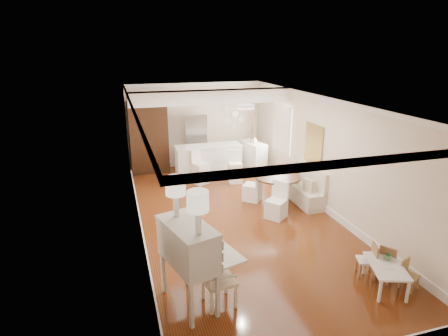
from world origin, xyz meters
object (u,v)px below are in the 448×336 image
secretary_bureau (188,265)px  gustavian_armchair (219,279)px  slip_chair_near (276,200)px  slip_chair_far (252,185)px  pantry_cabinet (149,137)px  kids_chair_c (410,275)px  sideboard (252,157)px  breakfast_counter (209,161)px  bar_stool_right (235,167)px  kids_table (385,276)px  kids_chair_b (366,260)px  fridge (206,141)px  kids_chair_a (384,265)px  dining_table (277,190)px  bar_stool_left (200,167)px

secretary_bureau → gustavian_armchair: size_ratio=1.57×
gustavian_armchair → slip_chair_near: size_ratio=1.01×
slip_chair_far → pantry_cabinet: (-2.35, 3.22, 0.71)m
kids_chair_c → sideboard: (-0.33, 6.65, 0.23)m
breakfast_counter → bar_stool_right: bearing=-47.2°
kids_table → bar_stool_right: (-0.82, 5.67, 0.27)m
secretary_bureau → pantry_cabinet: 6.95m
gustavian_armchair → slip_chair_far: bearing=-33.4°
kids_chair_b → slip_chair_far: slip_chair_far is taller
gustavian_armchair → pantry_cabinet: 7.09m
fridge → kids_chair_b: bearing=-80.4°
kids_chair_a → breakfast_counter: size_ratio=0.29×
dining_table → pantry_cabinet: size_ratio=0.51×
bar_stool_right → sideboard: size_ratio=0.94×
pantry_cabinet → kids_chair_c: bearing=-65.0°
bar_stool_right → fridge: bearing=110.6°
kids_table → slip_chair_near: size_ratio=0.98×
kids_table → fridge: fridge is taller
slip_chair_far → kids_table: bearing=50.0°
slip_chair_near → fridge: (-0.62, 4.37, 0.46)m
secretary_bureau → kids_chair_b: bearing=-18.2°
pantry_cabinet → sideboard: bearing=-16.5°
slip_chair_near → pantry_cabinet: (-2.52, 4.40, 0.71)m
kids_table → slip_chair_far: slip_chair_far is taller
secretary_bureau → bar_stool_right: size_ratio=1.46×
gustavian_armchair → fridge: fridge is taller
gustavian_armchair → bar_stool_left: 5.57m
kids_table → kids_chair_b: (-0.09, 0.41, 0.09)m
kids_chair_a → fridge: (-1.39, 7.24, 0.60)m
kids_chair_b → breakfast_counter: size_ratio=0.30×
slip_chair_far → pantry_cabinet: 4.06m
sideboard → pantry_cabinet: bearing=149.6°
kids_chair_a → bar_stool_right: bar_stool_right is taller
breakfast_counter → bar_stool_right: breakfast_counter is taller
slip_chair_far → bar_stool_right: size_ratio=0.91×
slip_chair_near → sideboard: bearing=129.7°
kids_chair_c → gustavian_armchair: bearing=149.8°
kids_chair_b → secretary_bureau: bearing=-71.0°
dining_table → bar_stool_left: 2.62m
gustavian_armchair → sideboard: size_ratio=0.87×
gustavian_armchair → kids_chair_c: 3.24m
secretary_bureau → kids_chair_a: 3.43m
kids_chair_c → breakfast_counter: 6.78m
slip_chair_near → breakfast_counter: size_ratio=0.43×
dining_table → slip_chair_far: bearing=136.5°
kids_chair_b → slip_chair_near: 2.71m
dining_table → sideboard: 2.77m
gustavian_armchair → slip_chair_far: 4.32m
secretary_bureau → breakfast_counter: 6.13m
kids_chair_b → pantry_cabinet: (-3.08, 7.05, 0.84)m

